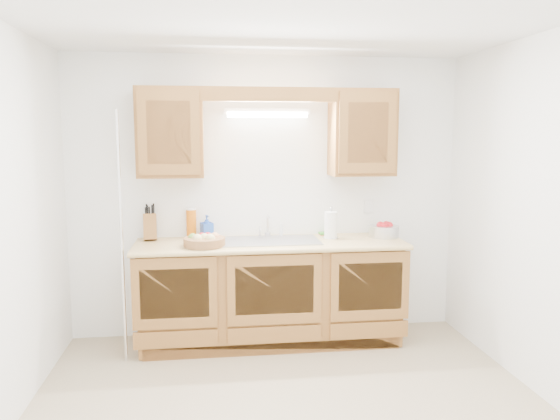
{
  "coord_description": "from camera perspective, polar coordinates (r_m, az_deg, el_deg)",
  "views": [
    {
      "loc": [
        -0.51,
        -3.38,
        1.81
      ],
      "look_at": [
        0.04,
        0.85,
        1.22
      ],
      "focal_mm": 35.0,
      "sensor_mm": 36.0,
      "label": 1
    }
  ],
  "objects": [
    {
      "name": "apple_bowl",
      "position": [
        4.97,
        10.8,
        -2.09
      ],
      "size": [
        0.3,
        0.3,
        0.14
      ],
      "rotation": [
        0.0,
        0.0,
        -0.1
      ],
      "color": "silver",
      "rests_on": "countertop"
    },
    {
      "name": "fruit_basket",
      "position": [
        4.52,
        -7.91,
        -3.17
      ],
      "size": [
        0.39,
        0.39,
        0.11
      ],
      "rotation": [
        0.0,
        0.0,
        0.15
      ],
      "color": "#9C6A3F",
      "rests_on": "countertop"
    },
    {
      "name": "upper_cabinet_left",
      "position": [
        4.72,
        -11.39,
        7.92
      ],
      "size": [
        0.55,
        0.33,
        0.75
      ],
      "primitive_type": "cube",
      "color": "#9B632D",
      "rests_on": "room"
    },
    {
      "name": "outlet_plate",
      "position": [
        5.13,
        9.22,
        0.39
      ],
      "size": [
        0.08,
        0.01,
        0.12
      ],
      "primitive_type": "cube",
      "color": "white",
      "rests_on": "room"
    },
    {
      "name": "sponge",
      "position": [
        5.01,
        4.83,
        -2.48
      ],
      "size": [
        0.13,
        0.09,
        0.03
      ],
      "rotation": [
        0.0,
        0.0,
        0.12
      ],
      "color": "#CC333F",
      "rests_on": "countertop"
    },
    {
      "name": "soap_bottle",
      "position": [
        4.83,
        -7.65,
        -1.76
      ],
      "size": [
        0.12,
        0.13,
        0.21
      ],
      "primitive_type": "imported",
      "rotation": [
        0.0,
        0.0,
        0.36
      ],
      "color": "blue",
      "rests_on": "countertop"
    },
    {
      "name": "room",
      "position": [
        3.46,
        1.17,
        -1.4
      ],
      "size": [
        3.52,
        3.5,
        2.5
      ],
      "color": "tan",
      "rests_on": "ground"
    },
    {
      "name": "wire_shelf_pole",
      "position": [
        4.44,
        -16.22,
        -2.93
      ],
      "size": [
        0.03,
        0.03,
        2.0
      ],
      "primitive_type": "cylinder",
      "color": "silver",
      "rests_on": "ground"
    },
    {
      "name": "base_cabinets",
      "position": [
        4.8,
        -1.01,
        -8.67
      ],
      "size": [
        2.2,
        0.6,
        0.86
      ],
      "primitive_type": "cube",
      "color": "#9B632D",
      "rests_on": "ground"
    },
    {
      "name": "countertop",
      "position": [
        4.68,
        -1.0,
        -3.56
      ],
      "size": [
        2.3,
        0.63,
        0.04
      ],
      "primitive_type": "cube",
      "color": "#D9B472",
      "rests_on": "base_cabinets"
    },
    {
      "name": "paper_towel",
      "position": [
        4.81,
        5.32,
        -1.62
      ],
      "size": [
        0.14,
        0.14,
        0.29
      ],
      "rotation": [
        0.0,
        0.0,
        -0.14
      ],
      "color": "silver",
      "rests_on": "countertop"
    },
    {
      "name": "sink",
      "position": [
        4.72,
        -1.02,
        -4.13
      ],
      "size": [
        0.84,
        0.46,
        0.36
      ],
      "color": "#9E9EA3",
      "rests_on": "countertop"
    },
    {
      "name": "valance",
      "position": [
        4.61,
        -1.04,
        12.0
      ],
      "size": [
        2.2,
        0.05,
        0.12
      ],
      "primitive_type": "cube",
      "color": "#9B632D",
      "rests_on": "room"
    },
    {
      "name": "upper_cabinet_right",
      "position": [
        4.9,
        8.56,
        7.98
      ],
      "size": [
        0.55,
        0.33,
        0.75
      ],
      "primitive_type": "cube",
      "color": "#9B632D",
      "rests_on": "room"
    },
    {
      "name": "knife_block",
      "position": [
        4.87,
        -13.43,
        -1.69
      ],
      "size": [
        0.13,
        0.19,
        0.33
      ],
      "rotation": [
        0.0,
        0.0,
        0.09
      ],
      "color": "#9B632D",
      "rests_on": "countertop"
    },
    {
      "name": "fluorescent_fixture",
      "position": [
        4.83,
        -1.34,
        10.11
      ],
      "size": [
        0.76,
        0.08,
        0.08
      ],
      "color": "white",
      "rests_on": "room"
    },
    {
      "name": "orange_canister",
      "position": [
        4.88,
        -9.25,
        -1.38
      ],
      "size": [
        0.11,
        0.11,
        0.26
      ],
      "rotation": [
        0.0,
        0.0,
        0.25
      ],
      "color": "#D2630B",
      "rests_on": "countertop"
    }
  ]
}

